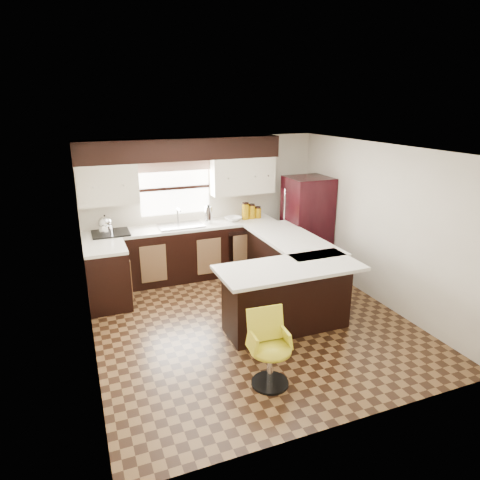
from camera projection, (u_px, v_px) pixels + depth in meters
name	position (u px, v px, depth m)	size (l,w,h in m)	color
floor	(251.00, 321.00, 6.06)	(4.40, 4.40, 0.00)	#49301A
ceiling	(252.00, 149.00, 5.32)	(4.40, 4.40, 0.00)	silver
wall_back	(203.00, 205.00, 7.63)	(4.40, 4.40, 0.00)	beige
wall_front	(350.00, 313.00, 3.74)	(4.40, 4.40, 0.00)	beige
wall_left	(85.00, 262.00, 4.95)	(4.40, 4.40, 0.00)	beige
wall_right	(380.00, 225.00, 6.42)	(4.40, 4.40, 0.00)	beige
base_cab_back	(185.00, 253.00, 7.44)	(3.30, 0.60, 0.90)	black
base_cab_left	(108.00, 278.00, 6.40)	(0.60, 0.70, 0.90)	black
counter_back	(183.00, 227.00, 7.30)	(3.30, 0.60, 0.04)	silver
counter_left	(105.00, 248.00, 6.25)	(0.60, 0.70, 0.04)	silver
soffit	(181.00, 149.00, 7.02)	(3.40, 0.35, 0.36)	black
upper_cab_left	(107.00, 184.00, 6.75)	(0.94, 0.35, 0.64)	beige
upper_cab_right	(242.00, 175.00, 7.56)	(1.14, 0.35, 0.64)	beige
window_pane	(175.00, 188.00, 7.33)	(1.20, 0.02, 0.90)	white
valance	(175.00, 166.00, 7.18)	(1.30, 0.06, 0.18)	#D19B93
sink	(181.00, 226.00, 7.25)	(0.75, 0.45, 0.03)	#B2B2B7
dishwasher	(244.00, 252.00, 7.55)	(0.58, 0.03, 0.78)	black
cooktop	(111.00, 233.00, 6.85)	(0.58, 0.50, 0.03)	black
peninsula_long	(288.00, 268.00, 6.79)	(0.60, 1.95, 0.90)	black
peninsula_return	(287.00, 298.00, 5.74)	(1.65, 0.60, 0.90)	black
counter_pen_long	(292.00, 239.00, 6.66)	(0.84, 1.95, 0.04)	silver
counter_pen_return	(290.00, 268.00, 5.51)	(1.89, 0.84, 0.04)	silver
refrigerator	(307.00, 224.00, 7.70)	(0.73, 0.70, 1.71)	black
bar_chair	(271.00, 350.00, 4.58)	(0.45, 0.45, 0.85)	yellow
kettle	(105.00, 224.00, 6.77)	(0.22, 0.22, 0.30)	silver
percolator	(209.00, 215.00, 7.40)	(0.13, 0.13, 0.30)	silver
mixing_bowl	(233.00, 219.00, 7.60)	(0.29, 0.29, 0.07)	white
canister_large	(246.00, 212.00, 7.67)	(0.13, 0.13, 0.28)	#986D05
canister_med	(252.00, 212.00, 7.72)	(0.12, 0.12, 0.24)	#986D05
canister_small	(258.00, 213.00, 7.77)	(0.12, 0.12, 0.18)	#986D05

